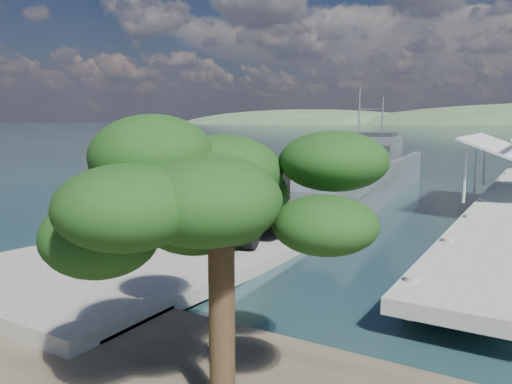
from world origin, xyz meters
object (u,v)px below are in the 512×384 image
military_truck (250,197)px  soldier (134,220)px  overhang_tree (214,199)px  landing_craft (342,185)px

military_truck → soldier: bearing=-153.7°
military_truck → soldier: size_ratio=5.34×
overhang_tree → soldier: bearing=140.5°
landing_craft → overhang_tree: (9.31, -31.39, 3.90)m
landing_craft → military_truck: landing_craft is taller
landing_craft → soldier: bearing=-102.4°
overhang_tree → military_truck: bearing=118.7°
soldier → overhang_tree: (12.02, -9.89, 3.44)m
landing_craft → overhang_tree: bearing=-78.7°
military_truck → soldier: military_truck is taller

